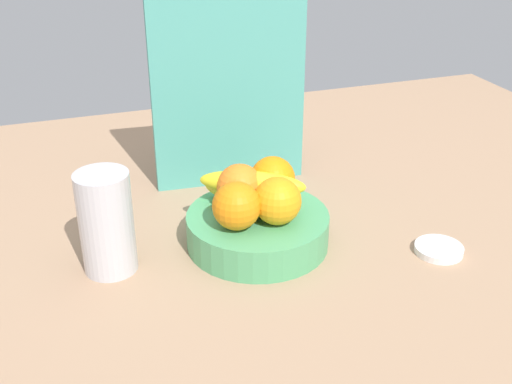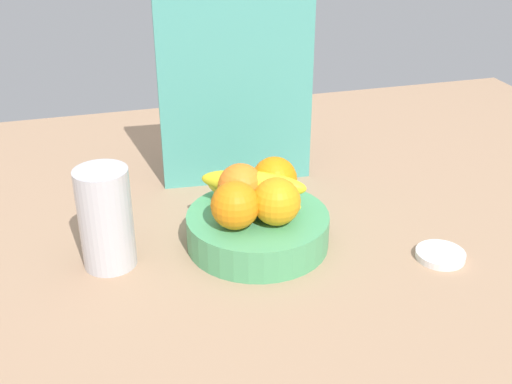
{
  "view_description": "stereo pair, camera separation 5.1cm",
  "coord_description": "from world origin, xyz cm",
  "px_view_note": "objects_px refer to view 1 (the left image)",
  "views": [
    {
      "loc": [
        -28.62,
        -81.63,
        54.04
      ],
      "look_at": [
        -0.29,
        1.07,
        9.38
      ],
      "focal_mm": 44.8,
      "sensor_mm": 36.0,
      "label": 1
    },
    {
      "loc": [
        -23.78,
        -83.13,
        54.04
      ],
      "look_at": [
        -0.29,
        1.07,
        9.38
      ],
      "focal_mm": 44.8,
      "sensor_mm": 36.0,
      "label": 2
    }
  ],
  "objects_px": {
    "fruit_bowl": "(256,229)",
    "banana_bunch": "(251,190)",
    "orange_front_right": "(277,201)",
    "jar_lid": "(439,249)",
    "orange_center": "(273,179)",
    "orange_back_left": "(240,187)",
    "thermos_tumbler": "(106,223)",
    "orange_front_left": "(237,206)",
    "cutting_board": "(229,91)"
  },
  "relations": [
    {
      "from": "orange_center",
      "to": "orange_back_left",
      "type": "distance_m",
      "value": 0.06
    },
    {
      "from": "orange_front_right",
      "to": "orange_center",
      "type": "height_order",
      "value": "same"
    },
    {
      "from": "orange_back_left",
      "to": "cutting_board",
      "type": "bearing_deg",
      "value": 77.51
    },
    {
      "from": "orange_center",
      "to": "thermos_tumbler",
      "type": "height_order",
      "value": "thermos_tumbler"
    },
    {
      "from": "orange_center",
      "to": "jar_lid",
      "type": "xyz_separation_m",
      "value": [
        0.22,
        -0.16,
        -0.09
      ]
    },
    {
      "from": "fruit_bowl",
      "to": "orange_front_right",
      "type": "xyz_separation_m",
      "value": [
        0.02,
        -0.03,
        0.06
      ]
    },
    {
      "from": "orange_center",
      "to": "thermos_tumbler",
      "type": "bearing_deg",
      "value": -172.42
    },
    {
      "from": "orange_back_left",
      "to": "jar_lid",
      "type": "distance_m",
      "value": 0.33
    },
    {
      "from": "orange_back_left",
      "to": "jar_lid",
      "type": "height_order",
      "value": "orange_back_left"
    },
    {
      "from": "orange_front_left",
      "to": "banana_bunch",
      "type": "relative_size",
      "value": 0.44
    },
    {
      "from": "banana_bunch",
      "to": "cutting_board",
      "type": "distance_m",
      "value": 0.23
    },
    {
      "from": "fruit_bowl",
      "to": "orange_front_left",
      "type": "distance_m",
      "value": 0.08
    },
    {
      "from": "orange_back_left",
      "to": "thermos_tumbler",
      "type": "height_order",
      "value": "thermos_tumbler"
    },
    {
      "from": "jar_lid",
      "to": "thermos_tumbler",
      "type": "bearing_deg",
      "value": 166.07
    },
    {
      "from": "orange_front_left",
      "to": "jar_lid",
      "type": "relative_size",
      "value": 0.97
    },
    {
      "from": "orange_front_right",
      "to": "banana_bunch",
      "type": "bearing_deg",
      "value": 109.97
    },
    {
      "from": "fruit_bowl",
      "to": "banana_bunch",
      "type": "relative_size",
      "value": 1.34
    },
    {
      "from": "banana_bunch",
      "to": "thermos_tumbler",
      "type": "height_order",
      "value": "thermos_tumbler"
    },
    {
      "from": "fruit_bowl",
      "to": "cutting_board",
      "type": "bearing_deg",
      "value": 83.05
    },
    {
      "from": "jar_lid",
      "to": "orange_front_left",
      "type": "bearing_deg",
      "value": 163.71
    },
    {
      "from": "banana_bunch",
      "to": "fruit_bowl",
      "type": "bearing_deg",
      "value": -92.71
    },
    {
      "from": "fruit_bowl",
      "to": "thermos_tumbler",
      "type": "relative_size",
      "value": 1.43
    },
    {
      "from": "orange_center",
      "to": "orange_back_left",
      "type": "relative_size",
      "value": 1.0
    },
    {
      "from": "orange_back_left",
      "to": "orange_front_right",
      "type": "bearing_deg",
      "value": -58.23
    },
    {
      "from": "orange_front_left",
      "to": "cutting_board",
      "type": "xyz_separation_m",
      "value": [
        0.07,
        0.26,
        0.09
      ]
    },
    {
      "from": "jar_lid",
      "to": "cutting_board",
      "type": "bearing_deg",
      "value": 123.9
    },
    {
      "from": "cutting_board",
      "to": "thermos_tumbler",
      "type": "distance_m",
      "value": 0.36
    },
    {
      "from": "orange_front_left",
      "to": "jar_lid",
      "type": "bearing_deg",
      "value": -16.29
    },
    {
      "from": "orange_front_right",
      "to": "cutting_board",
      "type": "relative_size",
      "value": 0.2
    },
    {
      "from": "fruit_bowl",
      "to": "cutting_board",
      "type": "xyz_separation_m",
      "value": [
        0.03,
        0.23,
        0.15
      ]
    },
    {
      "from": "orange_front_right",
      "to": "thermos_tumbler",
      "type": "bearing_deg",
      "value": 171.36
    },
    {
      "from": "fruit_bowl",
      "to": "orange_front_right",
      "type": "distance_m",
      "value": 0.08
    },
    {
      "from": "orange_front_left",
      "to": "orange_back_left",
      "type": "relative_size",
      "value": 1.0
    },
    {
      "from": "orange_front_right",
      "to": "jar_lid",
      "type": "relative_size",
      "value": 0.97
    },
    {
      "from": "orange_center",
      "to": "orange_front_left",
      "type": "bearing_deg",
      "value": -139.99
    },
    {
      "from": "thermos_tumbler",
      "to": "banana_bunch",
      "type": "bearing_deg",
      "value": 5.36
    },
    {
      "from": "cutting_board",
      "to": "banana_bunch",
      "type": "bearing_deg",
      "value": -93.38
    },
    {
      "from": "orange_front_left",
      "to": "banana_bunch",
      "type": "height_order",
      "value": "orange_front_left"
    },
    {
      "from": "orange_front_right",
      "to": "banana_bunch",
      "type": "xyz_separation_m",
      "value": [
        -0.02,
        0.06,
        -0.01
      ]
    },
    {
      "from": "fruit_bowl",
      "to": "banana_bunch",
      "type": "xyz_separation_m",
      "value": [
        0.0,
        0.03,
        0.06
      ]
    },
    {
      "from": "orange_center",
      "to": "jar_lid",
      "type": "height_order",
      "value": "orange_center"
    },
    {
      "from": "fruit_bowl",
      "to": "orange_center",
      "type": "distance_m",
      "value": 0.09
    },
    {
      "from": "cutting_board",
      "to": "jar_lid",
      "type": "bearing_deg",
      "value": -51.98
    },
    {
      "from": "orange_center",
      "to": "orange_front_right",
      "type": "bearing_deg",
      "value": -104.75
    },
    {
      "from": "orange_center",
      "to": "orange_back_left",
      "type": "bearing_deg",
      "value": -169.72
    },
    {
      "from": "orange_front_right",
      "to": "jar_lid",
      "type": "distance_m",
      "value": 0.27
    },
    {
      "from": "thermos_tumbler",
      "to": "jar_lid",
      "type": "xyz_separation_m",
      "value": [
        0.49,
        -0.12,
        -0.07
      ]
    },
    {
      "from": "orange_center",
      "to": "cutting_board",
      "type": "distance_m",
      "value": 0.21
    },
    {
      "from": "orange_front_left",
      "to": "banana_bunch",
      "type": "bearing_deg",
      "value": 52.97
    },
    {
      "from": "orange_front_right",
      "to": "thermos_tumbler",
      "type": "height_order",
      "value": "thermos_tumbler"
    }
  ]
}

